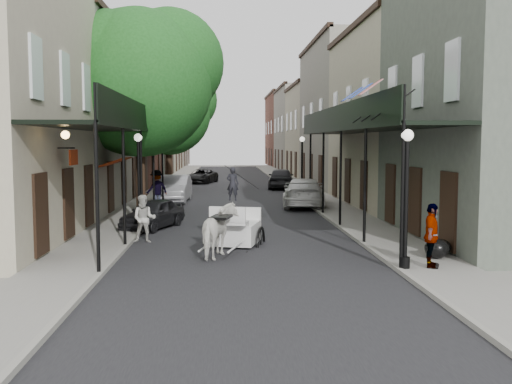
{
  "coord_description": "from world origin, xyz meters",
  "views": [
    {
      "loc": [
        -0.76,
        -16.81,
        3.49
      ],
      "look_at": [
        0.49,
        4.73,
        1.6
      ],
      "focal_mm": 40.0,
      "sensor_mm": 36.0,
      "label": 1
    }
  ],
  "objects": [
    {
      "name": "pedestrian_sidewalk_left",
      "position": [
        -4.2,
        12.93,
        1.09
      ],
      "size": [
        1.43,
        1.34,
        1.93
      ],
      "primitive_type": "imported",
      "rotation": [
        0.0,
        0.0,
        3.81
      ],
      "color": "gray",
      "rests_on": "sidewalk_left"
    },
    {
      "name": "sidewalk_left",
      "position": [
        -5.0,
        20.0,
        0.06
      ],
      "size": [
        2.2,
        90.0,
        0.12
      ],
      "primitive_type": "cube",
      "color": "gray",
      "rests_on": "ground"
    },
    {
      "name": "car_left_far",
      "position": [
        -2.6,
        31.89,
        0.6
      ],
      "size": [
        3.03,
        4.69,
        1.2
      ],
      "primitive_type": "imported",
      "rotation": [
        0.0,
        0.0,
        -0.26
      ],
      "color": "black",
      "rests_on": "ground"
    },
    {
      "name": "sidewalk_right",
      "position": [
        5.0,
        20.0,
        0.06
      ],
      "size": [
        2.2,
        90.0,
        0.12
      ],
      "primitive_type": "cube",
      "color": "gray",
      "rests_on": "ground"
    },
    {
      "name": "building_row_left",
      "position": [
        -8.6,
        30.0,
        5.25
      ],
      "size": [
        5.0,
        80.0,
        10.5
      ],
      "primitive_type": "cube",
      "color": "#ABA589",
      "rests_on": "ground"
    },
    {
      "name": "lamppost_right_far",
      "position": [
        4.1,
        18.0,
        2.05
      ],
      "size": [
        0.32,
        0.32,
        3.71
      ],
      "color": "black",
      "rests_on": "sidewalk_right"
    },
    {
      "name": "car_right_far",
      "position": [
        3.6,
        25.76,
        0.79
      ],
      "size": [
        2.35,
        4.82,
        1.58
      ],
      "primitive_type": "imported",
      "rotation": [
        0.0,
        0.0,
        3.04
      ],
      "color": "black",
      "rests_on": "ground"
    },
    {
      "name": "car_left_near",
      "position": [
        -3.6,
        6.28,
        0.61
      ],
      "size": [
        2.63,
        3.85,
        1.22
      ],
      "primitive_type": "imported",
      "rotation": [
        0.0,
        0.0,
        -0.37
      ],
      "color": "black",
      "rests_on": "ground"
    },
    {
      "name": "tree_near",
      "position": [
        -4.2,
        10.18,
        6.49
      ],
      "size": [
        7.31,
        6.8,
        9.63
      ],
      "color": "#382619",
      "rests_on": "sidewalk_left"
    },
    {
      "name": "car_left_mid",
      "position": [
        -3.6,
        16.37,
        0.79
      ],
      "size": [
        1.84,
        4.84,
        1.58
      ],
      "primitive_type": "imported",
      "rotation": [
        0.0,
        0.0,
        -0.04
      ],
      "color": "#959599",
      "rests_on": "ground"
    },
    {
      "name": "horse",
      "position": [
        -0.85,
        0.27,
        0.81
      ],
      "size": [
        1.33,
        2.07,
        1.62
      ],
      "primitive_type": "imported",
      "rotation": [
        0.0,
        0.0,
        2.89
      ],
      "color": "silver",
      "rests_on": "ground"
    },
    {
      "name": "tree_far",
      "position": [
        -4.25,
        24.18,
        5.84
      ],
      "size": [
        6.45,
        6.0,
        8.61
      ],
      "color": "#382619",
      "rests_on": "sidewalk_left"
    },
    {
      "name": "building_row_right",
      "position": [
        8.6,
        30.0,
        5.25
      ],
      "size": [
        5.0,
        80.0,
        10.5
      ],
      "primitive_type": "cube",
      "color": "gray",
      "rests_on": "ground"
    },
    {
      "name": "pedestrian_sidewalk_right",
      "position": [
        4.82,
        -2.0,
        0.99
      ],
      "size": [
        0.8,
        1.1,
        1.74
      ],
      "primitive_type": "imported",
      "rotation": [
        0.0,
        0.0,
        1.15
      ],
      "color": "gray",
      "rests_on": "sidewalk_right"
    },
    {
      "name": "ground",
      "position": [
        0.0,
        0.0,
        0.0
      ],
      "size": [
        140.0,
        140.0,
        0.0
      ],
      "primitive_type": "plane",
      "color": "gray",
      "rests_on": "ground"
    },
    {
      "name": "trash_bags",
      "position": [
        5.54,
        -0.64,
        0.39
      ],
      "size": [
        0.95,
        1.1,
        0.59
      ],
      "color": "black",
      "rests_on": "sidewalk_right"
    },
    {
      "name": "lamppost_right_near",
      "position": [
        4.1,
        -2.0,
        2.05
      ],
      "size": [
        0.32,
        0.32,
        3.71
      ],
      "color": "black",
      "rests_on": "sidewalk_right"
    },
    {
      "name": "lamppost_left",
      "position": [
        -4.1,
        6.0,
        2.05
      ],
      "size": [
        0.32,
        0.32,
        3.71
      ],
      "color": "black",
      "rests_on": "sidewalk_left"
    },
    {
      "name": "car_right_near",
      "position": [
        3.6,
        13.66,
        0.78
      ],
      "size": [
        2.89,
        5.6,
        1.55
      ],
      "primitive_type": "imported",
      "rotation": [
        0.0,
        0.0,
        3.0
      ],
      "color": "silver",
      "rests_on": "ground"
    },
    {
      "name": "gallery_left",
      "position": [
        -4.79,
        6.98,
        4.05
      ],
      "size": [
        2.2,
        18.05,
        4.88
      ],
      "color": "black",
      "rests_on": "sidewalk_left"
    },
    {
      "name": "gallery_right",
      "position": [
        4.79,
        6.98,
        4.05
      ],
      "size": [
        2.2,
        18.05,
        4.88
      ],
      "color": "black",
      "rests_on": "sidewalk_right"
    },
    {
      "name": "road",
      "position": [
        0.0,
        20.0,
        0.01
      ],
      "size": [
        8.0,
        90.0,
        0.01
      ],
      "primitive_type": "cube",
      "color": "black",
      "rests_on": "ground"
    },
    {
      "name": "carriage",
      "position": [
        -0.22,
        2.71,
        1.05
      ],
      "size": [
        2.03,
        2.64,
        2.7
      ],
      "rotation": [
        0.0,
        0.0,
        -0.25
      ],
      "color": "black",
      "rests_on": "ground"
    },
    {
      "name": "pedestrian_walking",
      "position": [
        -3.5,
        3.0,
        0.84
      ],
      "size": [
        0.82,
        0.64,
        1.67
      ],
      "primitive_type": "imported",
      "rotation": [
        0.0,
        0.0,
        -0.01
      ],
      "color": "#B9B8AE",
      "rests_on": "ground"
    }
  ]
}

